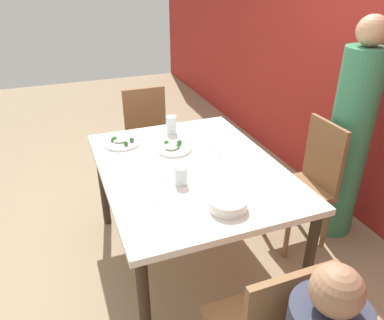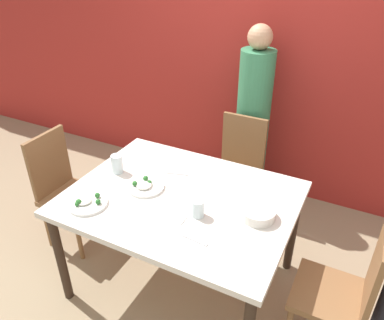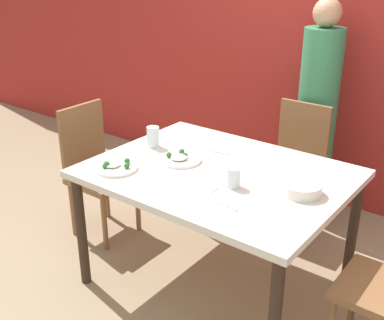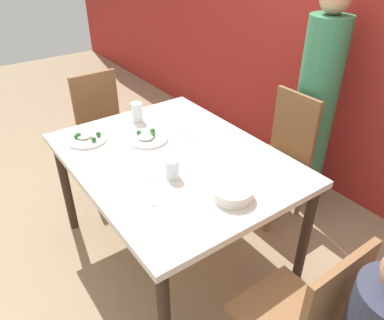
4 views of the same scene
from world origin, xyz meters
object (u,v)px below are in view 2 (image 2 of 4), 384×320
chair_child_spot (345,291)px  chair_adult_spot (237,168)px  plate_rice_adult (145,186)px  person_adult (252,126)px  glass_water_tall (198,208)px  bowl_curry (258,213)px

chair_child_spot → chair_adult_spot: bearing=-133.2°
chair_adult_spot → chair_child_spot: bearing=-43.2°
chair_adult_spot → plate_rice_adult: size_ratio=3.86×
person_adult → chair_child_spot: bearing=-51.4°
person_adult → glass_water_tall: (0.12, -1.33, 0.06)m
chair_adult_spot → chair_child_spot: same height
chair_child_spot → glass_water_tall: size_ratio=8.71×
chair_adult_spot → glass_water_tall: (0.12, -1.02, 0.32)m
bowl_curry → plate_rice_adult: 0.76m
chair_adult_spot → plate_rice_adult: bearing=-108.7°
bowl_curry → glass_water_tall: size_ratio=1.90×
chair_adult_spot → glass_water_tall: size_ratio=8.71×
chair_child_spot → plate_rice_adult: chair_child_spot is taller
chair_child_spot → person_adult: person_adult is taller
glass_water_tall → plate_rice_adult: bearing=167.2°
person_adult → plate_rice_adult: person_adult is taller
chair_child_spot → person_adult: 1.62m
person_adult → glass_water_tall: 1.33m
chair_child_spot → bowl_curry: chair_child_spot is taller
chair_adult_spot → plate_rice_adult: (-0.31, -0.92, 0.28)m
plate_rice_adult → glass_water_tall: glass_water_tall is taller
bowl_curry → glass_water_tall: bearing=-155.7°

